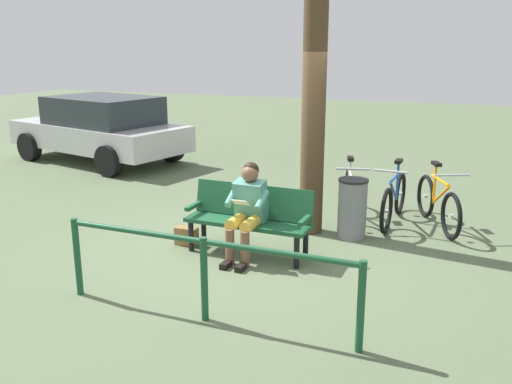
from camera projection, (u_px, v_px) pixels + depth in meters
name	position (u px, v px, depth m)	size (l,w,h in m)	color
ground_plane	(240.00, 250.00, 7.19)	(40.00, 40.00, 0.00)	#566647
bench	(250.00, 215.00, 6.97)	(1.61, 0.53, 0.87)	#194C2D
person_reading	(247.00, 207.00, 6.77)	(0.50, 0.77, 1.20)	#4C8C7A
handbag	(187.00, 236.00, 7.34)	(0.30, 0.14, 0.24)	olive
tree_trunk	(314.00, 108.00, 7.44)	(0.33, 0.33, 3.53)	#4C3823
litter_bin	(352.00, 209.00, 7.54)	(0.41, 0.41, 0.83)	slate
bicycle_orange	(438.00, 204.00, 7.98)	(0.76, 1.56, 0.94)	black
bicycle_silver	(394.00, 200.00, 8.17)	(0.48, 1.68, 0.94)	black
bicycle_blue	(350.00, 197.00, 8.34)	(0.60, 1.63, 0.94)	black
railing_fence	(204.00, 263.00, 5.22)	(3.08, 0.11, 0.85)	#194C2D
parked_car	(101.00, 128.00, 12.37)	(4.51, 2.77, 1.47)	silver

